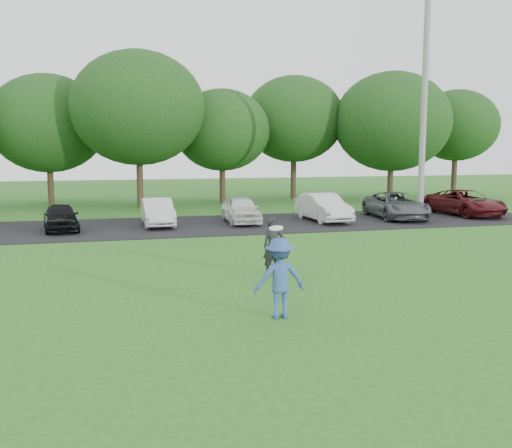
{
  "coord_description": "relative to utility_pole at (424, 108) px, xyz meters",
  "views": [
    {
      "loc": [
        -3.81,
        -11.02,
        3.32
      ],
      "look_at": [
        0.0,
        3.5,
        1.3
      ],
      "focal_mm": 40.0,
      "sensor_mm": 36.0,
      "label": 1
    }
  ],
  "objects": [
    {
      "name": "utility_pole",
      "position": [
        0.0,
        0.0,
        0.0
      ],
      "size": [
        0.28,
        0.28,
        10.24
      ],
      "primitive_type": "cylinder",
      "color": "gray",
      "rests_on": "ground"
    },
    {
      "name": "camera_bystander",
      "position": [
        -10.05,
        -9.74,
        -4.36
      ],
      "size": [
        0.57,
        0.43,
        1.52
      ],
      "color": "black",
      "rests_on": "ground"
    },
    {
      "name": "ground",
      "position": [
        -10.37,
        -12.71,
        -5.12
      ],
      "size": [
        100.0,
        100.0,
        0.0
      ],
      "primitive_type": "plane",
      "color": "#24651D",
      "rests_on": "ground"
    },
    {
      "name": "frisbee_player",
      "position": [
        -10.97,
        -13.32,
        -4.33
      ],
      "size": [
        1.03,
        0.6,
        1.84
      ],
      "color": "#37579B",
      "rests_on": "ground"
    },
    {
      "name": "tree_row",
      "position": [
        -8.86,
        10.05,
        -0.21
      ],
      "size": [
        42.39,
        9.85,
        8.64
      ],
      "color": "#38281C",
      "rests_on": "ground"
    },
    {
      "name": "parking_lot",
      "position": [
        -10.37,
        0.29,
        -5.1
      ],
      "size": [
        32.0,
        6.5,
        0.03
      ],
      "primitive_type": "cube",
      "color": "black",
      "rests_on": "ground"
    },
    {
      "name": "parked_cars",
      "position": [
        -8.51,
        0.39,
        -4.49
      ],
      "size": [
        28.49,
        4.81,
        1.26
      ],
      "color": "#AEAFB5",
      "rests_on": "parking_lot"
    }
  ]
}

